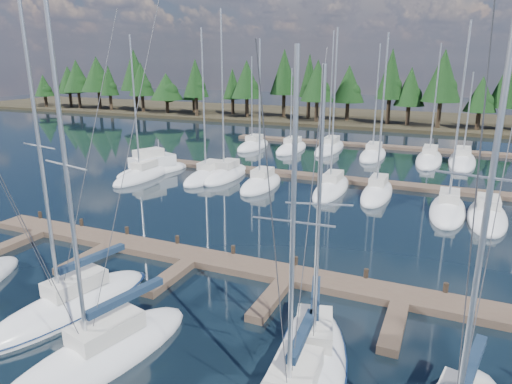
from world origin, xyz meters
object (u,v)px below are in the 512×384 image
at_px(main_dock, 286,280).
at_px(motor_yacht_left, 153,168).
at_px(front_sailboat_1, 70,306).
at_px(front_sailboat_2, 100,355).
at_px(front_sailboat_4, 313,356).

distance_m(main_dock, motor_yacht_left, 28.44).
xyz_separation_m(front_sailboat_1, front_sailboat_2, (4.00, -2.44, 0.00)).
height_order(front_sailboat_1, front_sailboat_2, front_sailboat_2).
distance_m(main_dock, front_sailboat_4, 6.78).
xyz_separation_m(main_dock, motor_yacht_left, (-21.88, 18.16, 0.27)).
bearing_deg(front_sailboat_2, front_sailboat_1, 148.67).
relative_size(main_dock, motor_yacht_left, 4.91).
xyz_separation_m(front_sailboat_1, motor_yacht_left, (-13.32, 25.04, 0.18)).
distance_m(main_dock, front_sailboat_1, 10.99).
xyz_separation_m(front_sailboat_4, motor_yacht_left, (-25.20, 24.08, 0.19)).
bearing_deg(motor_yacht_left, main_dock, -39.69).
xyz_separation_m(main_dock, front_sailboat_4, (3.32, -5.92, 0.08)).
relative_size(front_sailboat_1, motor_yacht_left, 1.66).
bearing_deg(front_sailboat_4, motor_yacht_left, 136.30).
bearing_deg(front_sailboat_4, front_sailboat_1, -175.36).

